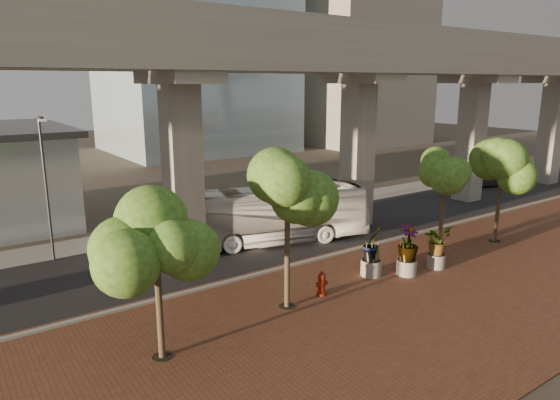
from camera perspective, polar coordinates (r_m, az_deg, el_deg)
ground at (r=28.01m, az=2.40°, el=-5.62°), size 160.00×160.00×0.00m
brick_plaza at (r=22.63m, az=15.03°, el=-10.74°), size 70.00×13.00×0.06m
asphalt_road at (r=29.53m, az=0.03°, el=-4.55°), size 90.00×8.00×0.04m
curb_strip at (r=26.51m, az=5.05°, el=-6.58°), size 70.00×0.25×0.16m
far_sidewalk at (r=33.98m, az=-5.32°, el=-2.19°), size 90.00×3.00×0.06m
transit_viaduct at (r=28.16m, az=0.03°, el=9.66°), size 72.00×5.60×12.40m
midrise_block at (r=78.68m, az=8.76°, el=15.28°), size 18.00×16.00×24.00m
transit_bus at (r=28.52m, az=-1.60°, el=-1.76°), size 12.28×5.93×3.33m
parked_car at (r=47.84m, az=22.37°, el=2.21°), size 4.47×2.55×1.39m
fire_hydrant at (r=21.98m, az=4.77°, el=-9.48°), size 0.54×0.49×1.08m
planter_front at (r=25.90m, az=17.54°, el=-4.58°), size 2.00×2.00×2.20m
planter_right at (r=24.52m, az=14.42°, el=-4.98°), size 2.32×2.32×2.48m
planter_left at (r=24.08m, az=10.46°, el=-5.21°), size 2.18×2.18×2.40m
street_tree_far_west at (r=16.34m, az=-14.10°, el=-3.87°), size 4.11×4.11×6.19m
street_tree_near_west at (r=19.48m, az=0.85°, el=0.90°), size 3.54×3.54×6.47m
street_tree_near_east at (r=27.08m, az=18.30°, el=2.60°), size 3.47×3.47×5.90m
street_tree_far_east at (r=30.78m, az=24.08°, el=3.75°), size 3.66×3.66×6.21m
streetlamp_west at (r=27.62m, az=-25.21°, el=2.18°), size 0.37×1.08×7.44m
streetlamp_east at (r=38.65m, az=9.33°, el=7.28°), size 0.44×1.28×8.80m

